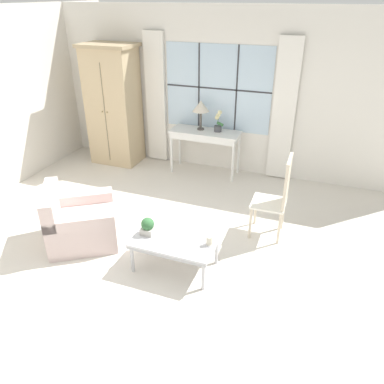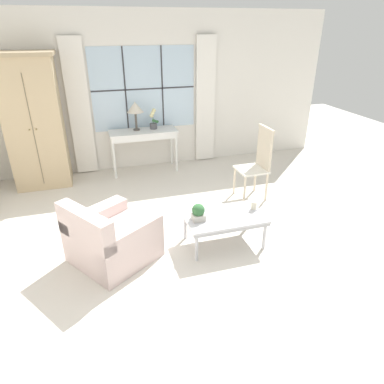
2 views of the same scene
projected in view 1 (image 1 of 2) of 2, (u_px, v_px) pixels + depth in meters
name	position (u px, v px, depth m)	size (l,w,h in m)	color
ground_plane	(143.00, 259.00, 4.68)	(14.00, 14.00, 0.00)	silver
wall_back_windowed	(218.00, 94.00, 6.53)	(7.20, 0.14, 2.80)	silver
armoire	(114.00, 106.00, 6.93)	(0.95, 0.68, 2.18)	tan
console_table	(205.00, 136.00, 6.62)	(1.23, 0.48, 0.79)	white
table_lamp	(201.00, 107.00, 6.46)	(0.29, 0.29, 0.52)	#4C4742
potted_orchid	(218.00, 123.00, 6.50)	(0.17, 0.13, 0.38)	#4C4C51
armchair_upholstered	(80.00, 223.00, 4.91)	(1.17, 1.16, 0.78)	beige
side_chair_wooden	(278.00, 194.00, 4.86)	(0.45, 0.45, 1.15)	white
coffee_table	(175.00, 242.00, 4.38)	(0.98, 0.59, 0.41)	#BCBCC1
potted_plant_small	(148.00, 226.00, 4.41)	(0.16, 0.16, 0.21)	#BCB7AD
pillar_candle	(209.00, 241.00, 4.24)	(0.10, 0.10, 0.13)	silver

